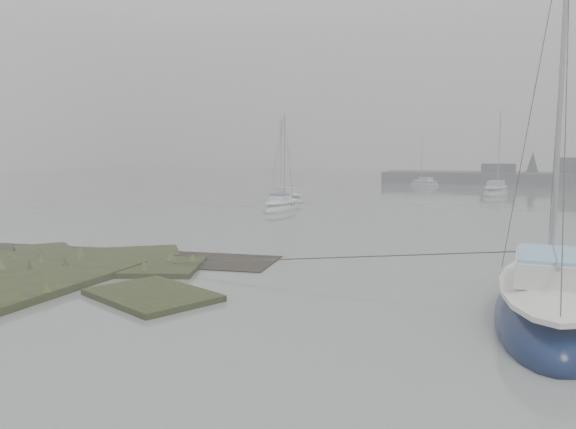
{
  "coord_description": "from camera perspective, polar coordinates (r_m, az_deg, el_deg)",
  "views": [
    {
      "loc": [
        9.26,
        -13.54,
        4.07
      ],
      "look_at": [
        2.43,
        5.27,
        1.8
      ],
      "focal_mm": 35.0,
      "sensor_mm": 36.0,
      "label": 1
    }
  ],
  "objects": [
    {
      "name": "sailboat_white",
      "position": [
        38.8,
        -0.69,
        0.78
      ],
      "size": [
        1.7,
        5.05,
        7.11
      ],
      "rotation": [
        0.0,
        0.0,
        0.01
      ],
      "color": "silver",
      "rests_on": "ground"
    },
    {
      "name": "sailboat_far_b",
      "position": [
        56.01,
        20.36,
        2.17
      ],
      "size": [
        2.99,
        6.23,
        8.44
      ],
      "rotation": [
        0.0,
        0.0,
        -0.18
      ],
      "color": "#A6ABAF",
      "rests_on": "ground"
    },
    {
      "name": "sailboat_far_a",
      "position": [
        45.68,
        -0.29,
        1.65
      ],
      "size": [
        5.01,
        4.64,
        7.27
      ],
      "rotation": [
        0.0,
        0.0,
        0.86
      ],
      "color": "#A9AFB3",
      "rests_on": "ground"
    },
    {
      "name": "ground",
      "position": [
        44.7,
        7.92,
        1.19
      ],
      "size": [
        160.0,
        160.0,
        0.0
      ],
      "primitive_type": "plane",
      "color": "slate",
      "rests_on": "ground"
    },
    {
      "name": "sailboat_far_c",
      "position": [
        69.06,
        13.7,
        3.07
      ],
      "size": [
        4.27,
        3.91,
        6.17
      ],
      "rotation": [
        0.0,
        0.0,
        0.87
      ],
      "color": "#B5B9C0",
      "rests_on": "ground"
    },
    {
      "name": "sailboat_main",
      "position": [
        15.06,
        25.17,
        -8.49
      ],
      "size": [
        3.0,
        7.92,
        10.99
      ],
      "rotation": [
        0.0,
        0.0,
        -0.06
      ],
      "color": "#0B1839",
      "rests_on": "ground"
    }
  ]
}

